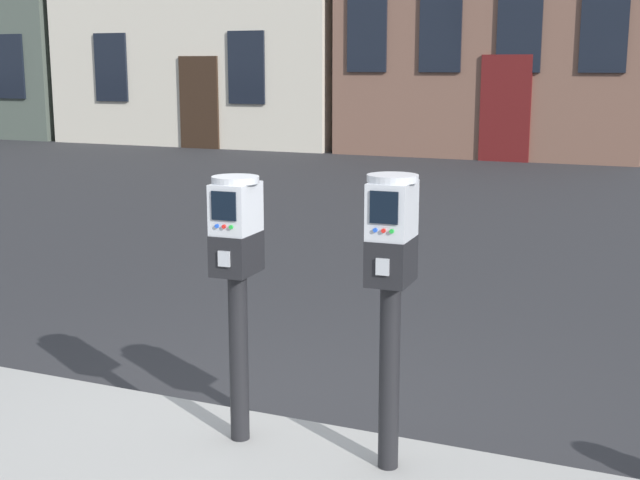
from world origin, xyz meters
name	(u,v)px	position (x,y,z in m)	size (l,w,h in m)	color
ground_plane	(258,457)	(0.00, 0.00, 0.00)	(160.00, 160.00, 0.00)	#28282B
parking_meter_near_kerb	(237,261)	(-0.03, -0.12, 1.01)	(0.22, 0.26, 1.26)	black
parking_meter_twin_adjacent	(391,270)	(0.71, -0.12, 1.04)	(0.22, 0.26, 1.30)	black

